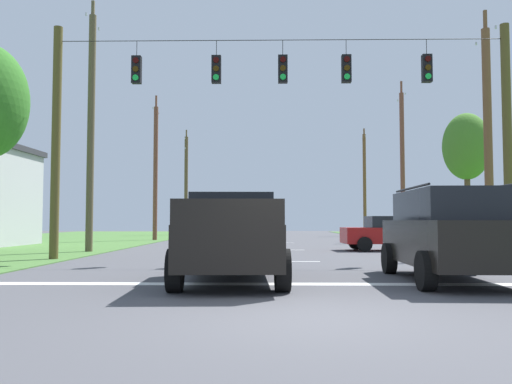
{
  "coord_description": "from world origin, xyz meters",
  "views": [
    {
      "loc": [
        -0.53,
        -7.28,
        1.32
      ],
      "look_at": [
        -0.87,
        12.61,
        2.42
      ],
      "focal_mm": 36.61,
      "sensor_mm": 36.0,
      "label": 1
    }
  ],
  "objects_px": {
    "pickup_truck": "(231,237)",
    "utility_pole_mid_right": "(488,137)",
    "utility_pole_far_left": "(91,129)",
    "utility_pole_near_left": "(365,183)",
    "tree_roadside_right": "(467,147)",
    "utility_pole_distant_left": "(186,183)",
    "distant_car_crossing_white": "(243,231)",
    "distant_car_oncoming": "(392,233)",
    "overhead_signal_span": "(280,126)",
    "suv_black": "(450,233)",
    "utility_pole_distant_right": "(155,171)",
    "utility_pole_far_right": "(402,164)"
  },
  "relations": [
    {
      "from": "pickup_truck",
      "to": "utility_pole_mid_right",
      "type": "xyz_separation_m",
      "value": [
        9.64,
        9.09,
        3.7
      ]
    },
    {
      "from": "utility_pole_far_left",
      "to": "utility_pole_mid_right",
      "type": "bearing_deg",
      "value": -3.9
    },
    {
      "from": "utility_pole_near_left",
      "to": "tree_roadside_right",
      "type": "relative_size",
      "value": 1.31
    },
    {
      "from": "utility_pole_mid_right",
      "to": "tree_roadside_right",
      "type": "relative_size",
      "value": 1.33
    },
    {
      "from": "utility_pole_distant_left",
      "to": "tree_roadside_right",
      "type": "height_order",
      "value": "utility_pole_distant_left"
    },
    {
      "from": "pickup_truck",
      "to": "distant_car_crossing_white",
      "type": "height_order",
      "value": "pickup_truck"
    },
    {
      "from": "distant_car_oncoming",
      "to": "utility_pole_mid_right",
      "type": "distance_m",
      "value": 5.65
    },
    {
      "from": "overhead_signal_span",
      "to": "utility_pole_mid_right",
      "type": "bearing_deg",
      "value": 20.66
    },
    {
      "from": "distant_car_oncoming",
      "to": "utility_pole_near_left",
      "type": "relative_size",
      "value": 0.45
    },
    {
      "from": "suv_black",
      "to": "utility_pole_near_left",
      "type": "distance_m",
      "value": 36.15
    },
    {
      "from": "utility_pole_distant_right",
      "to": "utility_pole_distant_left",
      "type": "relative_size",
      "value": 1.0
    },
    {
      "from": "suv_black",
      "to": "distant_car_oncoming",
      "type": "distance_m",
      "value": 11.86
    },
    {
      "from": "utility_pole_far_left",
      "to": "tree_roadside_right",
      "type": "distance_m",
      "value": 20.24
    },
    {
      "from": "utility_pole_near_left",
      "to": "overhead_signal_span",
      "type": "bearing_deg",
      "value": -106.04
    },
    {
      "from": "utility_pole_mid_right",
      "to": "utility_pole_distant_left",
      "type": "bearing_deg",
      "value": 120.4
    },
    {
      "from": "distant_car_crossing_white",
      "to": "distant_car_oncoming",
      "type": "height_order",
      "value": "same"
    },
    {
      "from": "overhead_signal_span",
      "to": "tree_roadside_right",
      "type": "height_order",
      "value": "overhead_signal_span"
    },
    {
      "from": "distant_car_crossing_white",
      "to": "utility_pole_far_right",
      "type": "relative_size",
      "value": 0.42
    },
    {
      "from": "suv_black",
      "to": "tree_roadside_right",
      "type": "bearing_deg",
      "value": 67.74
    },
    {
      "from": "distant_car_oncoming",
      "to": "utility_pole_distant_left",
      "type": "relative_size",
      "value": 0.44
    },
    {
      "from": "pickup_truck",
      "to": "suv_black",
      "type": "height_order",
      "value": "suv_black"
    },
    {
      "from": "utility_pole_distant_right",
      "to": "suv_black",
      "type": "bearing_deg",
      "value": -64.06
    },
    {
      "from": "overhead_signal_span",
      "to": "utility_pole_distant_right",
      "type": "bearing_deg",
      "value": 114.49
    },
    {
      "from": "overhead_signal_span",
      "to": "utility_pole_distant_left",
      "type": "relative_size",
      "value": 1.59
    },
    {
      "from": "utility_pole_distant_right",
      "to": "utility_pole_distant_left",
      "type": "xyz_separation_m",
      "value": [
        0.04,
        13.45,
        0.1
      ]
    },
    {
      "from": "distant_car_crossing_white",
      "to": "utility_pole_distant_right",
      "type": "relative_size",
      "value": 0.45
    },
    {
      "from": "utility_pole_far_right",
      "to": "utility_pole_distant_right",
      "type": "xyz_separation_m",
      "value": [
        -16.5,
        0.63,
        -0.37
      ]
    },
    {
      "from": "utility_pole_far_left",
      "to": "distant_car_oncoming",
      "type": "bearing_deg",
      "value": 6.01
    },
    {
      "from": "distant_car_oncoming",
      "to": "utility_pole_distant_right",
      "type": "xyz_separation_m",
      "value": [
        -13.03,
        11.79,
        3.92
      ]
    },
    {
      "from": "distant_car_crossing_white",
      "to": "utility_pole_distant_left",
      "type": "height_order",
      "value": "utility_pole_distant_left"
    },
    {
      "from": "pickup_truck",
      "to": "utility_pole_distant_right",
      "type": "bearing_deg",
      "value": 105.91
    },
    {
      "from": "distant_car_oncoming",
      "to": "utility_pole_far_left",
      "type": "distance_m",
      "value": 13.82
    },
    {
      "from": "pickup_truck",
      "to": "utility_pole_far_right",
      "type": "bearing_deg",
      "value": 66.6
    },
    {
      "from": "suv_black",
      "to": "utility_pole_mid_right",
      "type": "bearing_deg",
      "value": 62.39
    },
    {
      "from": "utility_pole_far_right",
      "to": "utility_pole_near_left",
      "type": "xyz_separation_m",
      "value": [
        -0.08,
        12.7,
        -0.36
      ]
    },
    {
      "from": "suv_black",
      "to": "utility_pole_near_left",
      "type": "height_order",
      "value": "utility_pole_near_left"
    },
    {
      "from": "pickup_truck",
      "to": "utility_pole_distant_left",
      "type": "xyz_separation_m",
      "value": [
        -6.62,
        36.82,
        3.84
      ]
    },
    {
      "from": "suv_black",
      "to": "utility_pole_distant_right",
      "type": "distance_m",
      "value": 26.44
    },
    {
      "from": "utility_pole_near_left",
      "to": "utility_pole_distant_left",
      "type": "relative_size",
      "value": 0.98
    },
    {
      "from": "suv_black",
      "to": "utility_pole_far_right",
      "type": "relative_size",
      "value": 0.46
    },
    {
      "from": "utility_pole_mid_right",
      "to": "utility_pole_distant_right",
      "type": "distance_m",
      "value": 21.67
    },
    {
      "from": "overhead_signal_span",
      "to": "distant_car_oncoming",
      "type": "height_order",
      "value": "overhead_signal_span"
    },
    {
      "from": "tree_roadside_right",
      "to": "utility_pole_distant_right",
      "type": "bearing_deg",
      "value": 163.31
    },
    {
      "from": "overhead_signal_span",
      "to": "utility_pole_mid_right",
      "type": "distance_m",
      "value": 8.94
    },
    {
      "from": "pickup_truck",
      "to": "utility_pole_distant_left",
      "type": "height_order",
      "value": "utility_pole_distant_left"
    },
    {
      "from": "overhead_signal_span",
      "to": "utility_pole_far_left",
      "type": "bearing_deg",
      "value": 151.74
    },
    {
      "from": "utility_pole_far_right",
      "to": "utility_pole_far_left",
      "type": "height_order",
      "value": "utility_pole_far_left"
    },
    {
      "from": "overhead_signal_span",
      "to": "utility_pole_far_right",
      "type": "xyz_separation_m",
      "value": [
        8.56,
        16.8,
        0.52
      ]
    },
    {
      "from": "utility_pole_far_left",
      "to": "utility_pole_distant_right",
      "type": "distance_m",
      "value": 13.17
    },
    {
      "from": "utility_pole_distant_left",
      "to": "suv_black",
      "type": "bearing_deg",
      "value": -72.86
    }
  ]
}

